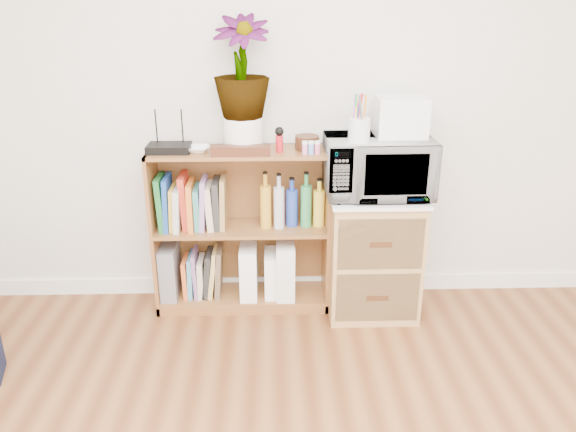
{
  "coord_description": "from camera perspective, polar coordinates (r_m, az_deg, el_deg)",
  "views": [
    {
      "loc": [
        -0.17,
        -0.89,
        1.73
      ],
      "look_at": [
        -0.09,
        1.95,
        0.62
      ],
      "focal_mm": 35.0,
      "sensor_mm": 36.0,
      "label": 1
    }
  ],
  "objects": [
    {
      "name": "liquor_bottles",
      "position": [
        3.18,
        1.04,
        1.45
      ],
      "size": [
        0.45,
        0.07,
        0.32
      ],
      "color": "gold",
      "rests_on": "bookshelf"
    },
    {
      "name": "router",
      "position": [
        3.11,
        -11.98,
        6.77
      ],
      "size": [
        0.23,
        0.16,
        0.04
      ],
      "primitive_type": "cube",
      "color": "black",
      "rests_on": "bookshelf"
    },
    {
      "name": "magazine_holder_left",
      "position": [
        3.34,
        -4.02,
        -5.47
      ],
      "size": [
        0.1,
        0.25,
        0.31
      ],
      "primitive_type": "cube",
      "color": "white",
      "rests_on": "bookshelf"
    },
    {
      "name": "file_box",
      "position": [
        3.4,
        -11.87,
        -5.38
      ],
      "size": [
        0.09,
        0.25,
        0.31
      ],
      "primitive_type": "cube",
      "color": "slate",
      "rests_on": "bookshelf"
    },
    {
      "name": "microwave",
      "position": [
        3.08,
        9.1,
        5.0
      ],
      "size": [
        0.58,
        0.4,
        0.31
      ],
      "primitive_type": "imported",
      "rotation": [
        0.0,
        0.0,
        0.02
      ],
      "color": "silver",
      "rests_on": "wicker_unit"
    },
    {
      "name": "kokeshi_doll",
      "position": [
        3.04,
        -0.88,
        7.36
      ],
      "size": [
        0.04,
        0.04,
        0.09
      ],
      "primitive_type": "cylinder",
      "color": "#B4161E",
      "rests_on": "bookshelf"
    },
    {
      "name": "magazine_holder_right",
      "position": [
        3.33,
        -0.28,
        -5.25
      ],
      "size": [
        0.11,
        0.27,
        0.34
      ],
      "primitive_type": "cube",
      "color": "white",
      "rests_on": "bookshelf"
    },
    {
      "name": "trinket_box",
      "position": [
        2.99,
        -4.82,
        6.65
      ],
      "size": [
        0.31,
        0.08,
        0.05
      ],
      "primitive_type": "cube",
      "color": "#38190F",
      "rests_on": "bookshelf"
    },
    {
      "name": "lower_books",
      "position": [
        3.38,
        -8.55,
        -5.77
      ],
      "size": [
        0.23,
        0.19,
        0.29
      ],
      "color": "#DB5C26",
      "rests_on": "bookshelf"
    },
    {
      "name": "cookbooks",
      "position": [
        3.21,
        -9.7,
        1.19
      ],
      "size": [
        0.38,
        0.2,
        0.31
      ],
      "color": "#1C6C2F",
      "rests_on": "bookshelf"
    },
    {
      "name": "bookshelf",
      "position": [
        3.25,
        -4.72,
        -1.47
      ],
      "size": [
        1.0,
        0.3,
        0.95
      ],
      "primitive_type": "cube",
      "color": "brown",
      "rests_on": "ground"
    },
    {
      "name": "potted_plant",
      "position": [
        3.03,
        -4.77,
        14.85
      ],
      "size": [
        0.3,
        0.3,
        0.53
      ],
      "primitive_type": "imported",
      "color": "#3D752E",
      "rests_on": "plant_pot"
    },
    {
      "name": "paint_jars",
      "position": [
        3.0,
        2.36,
        6.78
      ],
      "size": [
        0.1,
        0.04,
        0.05
      ],
      "primitive_type": "cube",
      "color": "pink",
      "rests_on": "bookshelf"
    },
    {
      "name": "plant_pot",
      "position": [
        3.09,
        -4.57,
        8.35
      ],
      "size": [
        0.21,
        0.21,
        0.18
      ],
      "primitive_type": "cylinder",
      "color": "white",
      "rests_on": "bookshelf"
    },
    {
      "name": "white_bowl",
      "position": [
        3.08,
        -9.17,
        6.72
      ],
      "size": [
        0.13,
        0.13,
        0.03
      ],
      "primitive_type": "imported",
      "color": "white",
      "rests_on": "bookshelf"
    },
    {
      "name": "skirting_board",
      "position": [
        3.56,
        1.28,
        -6.85
      ],
      "size": [
        4.0,
        0.02,
        0.1
      ],
      "primitive_type": "cube",
      "color": "white",
      "rests_on": "ground"
    },
    {
      "name": "small_appliance",
      "position": [
        3.09,
        11.36,
        9.89
      ],
      "size": [
        0.26,
        0.22,
        0.21
      ],
      "primitive_type": "cube",
      "color": "white",
      "rests_on": "microwave"
    },
    {
      "name": "pen_cup",
      "position": [
        2.93,
        7.24,
        8.68
      ],
      "size": [
        0.11,
        0.11,
        0.12
      ],
      "primitive_type": "cylinder",
      "color": "silver",
      "rests_on": "microwave"
    },
    {
      "name": "magazine_holder_mid",
      "position": [
        3.35,
        -1.65,
        -5.8
      ],
      "size": [
        0.08,
        0.21,
        0.27
      ],
      "primitive_type": "cube",
      "color": "white",
      "rests_on": "bookshelf"
    },
    {
      "name": "wicker_unit",
      "position": [
        3.28,
        8.53,
        -3.83
      ],
      "size": [
        0.5,
        0.45,
        0.7
      ],
      "primitive_type": "cube",
      "color": "#9E7542",
      "rests_on": "ground"
    },
    {
      "name": "wooden_bowl",
      "position": [
        3.1,
        1.94,
        7.47
      ],
      "size": [
        0.13,
        0.13,
        0.08
      ],
      "primitive_type": "cylinder",
      "color": "#341D0E",
      "rests_on": "bookshelf"
    }
  ]
}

